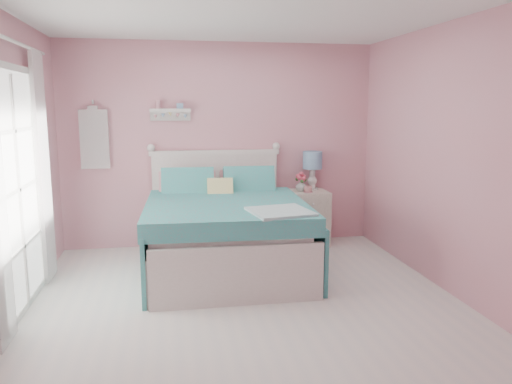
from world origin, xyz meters
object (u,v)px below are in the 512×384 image
object	(u,v)px
bed	(225,233)
teacup	(308,189)
table_lamp	(312,163)
vase	(301,185)
nightstand	(308,218)

from	to	relation	value
bed	teacup	world-z (taller)	bed
table_lamp	bed	bearing A→B (deg)	-143.88
vase	table_lamp	bearing A→B (deg)	32.25
bed	teacup	size ratio (longest dim) A/B	20.59
nightstand	teacup	xyz separation A→B (m)	(-0.03, -0.10, 0.40)
teacup	table_lamp	bearing A→B (deg)	61.67
table_lamp	vase	xyz separation A→B (m)	(-0.18, -0.11, -0.28)
nightstand	table_lamp	size ratio (longest dim) A/B	1.41
nightstand	teacup	distance (m)	0.41
nightstand	table_lamp	world-z (taller)	table_lamp
bed	table_lamp	world-z (taller)	bed
bed	nightstand	world-z (taller)	bed
nightstand	vase	distance (m)	0.44
bed	vase	bearing A→B (deg)	38.98
nightstand	vase	xyz separation A→B (m)	(-0.10, 0.00, 0.43)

